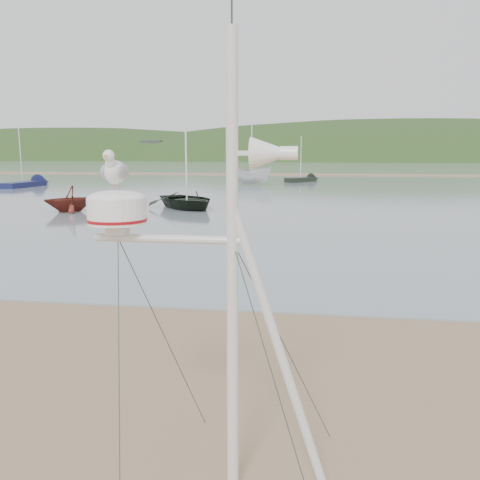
# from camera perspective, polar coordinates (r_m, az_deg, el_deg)

# --- Properties ---
(ground) EXTENTS (560.00, 560.00, 0.00)m
(ground) POSITION_cam_1_polar(r_m,az_deg,el_deg) (7.98, -21.22, -15.60)
(ground) COLOR #86694D
(ground) RESTS_ON ground
(water) EXTENTS (560.00, 256.00, 0.04)m
(water) POSITION_cam_1_polar(r_m,az_deg,el_deg) (138.30, 6.94, 8.39)
(water) COLOR gray
(water) RESTS_ON ground
(sandbar) EXTENTS (560.00, 7.00, 0.07)m
(sandbar) POSITION_cam_1_polar(r_m,az_deg,el_deg) (76.37, 5.65, 7.34)
(sandbar) COLOR #86694D
(sandbar) RESTS_ON water
(hill_ridge) EXTENTS (620.00, 180.00, 80.00)m
(hill_ridge) POSITION_cam_1_polar(r_m,az_deg,el_deg) (242.76, 11.90, 4.18)
(hill_ridge) COLOR #223B18
(hill_ridge) RESTS_ON ground
(far_cottages) EXTENTS (294.40, 6.30, 8.00)m
(far_cottages) POSITION_cam_1_polar(r_m,az_deg,el_deg) (202.21, 8.33, 9.92)
(far_cottages) COLOR white
(far_cottages) RESTS_ON ground
(mast_rig) EXTENTS (2.38, 2.53, 5.36)m
(mast_rig) POSITION_cam_1_polar(r_m,az_deg,el_deg) (4.99, -1.70, -14.35)
(mast_rig) COLOR silver
(mast_rig) RESTS_ON ground
(boat_dark) EXTENTS (3.35, 3.08, 4.95)m
(boat_dark) POSITION_cam_1_polar(r_m,az_deg,el_deg) (30.11, -6.06, 8.21)
(boat_dark) COLOR black
(boat_dark) RESTS_ON water
(boat_red) EXTENTS (2.70, 2.73, 2.77)m
(boat_red) POSITION_cam_1_polar(r_m,az_deg,el_deg) (30.02, -18.66, 5.66)
(boat_red) COLOR maroon
(boat_red) RESTS_ON water
(boat_white) EXTENTS (2.53, 2.51, 4.88)m
(boat_white) POSITION_cam_1_polar(r_m,az_deg,el_deg) (52.56, 1.32, 8.90)
(boat_white) COLOR silver
(boat_white) RESTS_ON water
(sailboat_blue_near) EXTENTS (2.16, 7.19, 7.05)m
(sailboat_blue_near) POSITION_cam_1_polar(r_m,az_deg,el_deg) (54.80, -22.10, 5.94)
(sailboat_blue_near) COLOR #131745
(sailboat_blue_near) RESTS_ON ground
(sailboat_dark_mid) EXTENTS (4.31, 5.18, 5.48)m
(sailboat_dark_mid) POSITION_cam_1_polar(r_m,az_deg,el_deg) (58.84, 7.57, 6.79)
(sailboat_dark_mid) COLOR black
(sailboat_dark_mid) RESTS_ON ground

